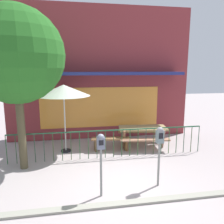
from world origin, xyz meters
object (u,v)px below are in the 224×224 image
object	(u,v)px
picnic_table_left	(143,131)
patio_bench	(111,141)
street_tree	(16,56)
patio_umbrella	(64,91)
parking_meter_far	(160,141)
parking_meter_near	(101,149)

from	to	relation	value
picnic_table_left	patio_bench	world-z (taller)	picnic_table_left
picnic_table_left	street_tree	world-z (taller)	street_tree
picnic_table_left	patio_umbrella	size ratio (longest dim) A/B	0.81
parking_meter_far	patio_umbrella	bearing A→B (deg)	129.55
patio_umbrella	parking_meter_far	distance (m)	3.91
patio_bench	parking_meter_near	bearing A→B (deg)	-103.83
picnic_table_left	parking_meter_far	size ratio (longest dim) A/B	1.26
picnic_table_left	patio_bench	distance (m)	1.32
patio_umbrella	parking_meter_far	xyz separation A→B (m)	(2.40, -2.91, -1.02)
patio_umbrella	patio_bench	world-z (taller)	patio_umbrella
parking_meter_near	street_tree	xyz separation A→B (m)	(-2.11, 1.92, 2.14)
parking_meter_far	street_tree	xyz separation A→B (m)	(-3.62, 1.69, 2.12)
parking_meter_far	street_tree	distance (m)	4.52
parking_meter_far	parking_meter_near	bearing A→B (deg)	-171.16
patio_umbrella	parking_meter_near	size ratio (longest dim) A/B	1.59
picnic_table_left	patio_bench	size ratio (longest dim) A/B	1.37
picnic_table_left	street_tree	bearing A→B (deg)	-163.19
patio_bench	parking_meter_far	xyz separation A→B (m)	(0.78, -2.72, 0.85)
parking_meter_near	picnic_table_left	bearing A→B (deg)	57.67
parking_meter_near	parking_meter_far	bearing A→B (deg)	8.84
picnic_table_left	patio_umbrella	bearing A→B (deg)	-179.49
patio_umbrella	patio_bench	xyz separation A→B (m)	(1.63, -0.19, -1.87)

